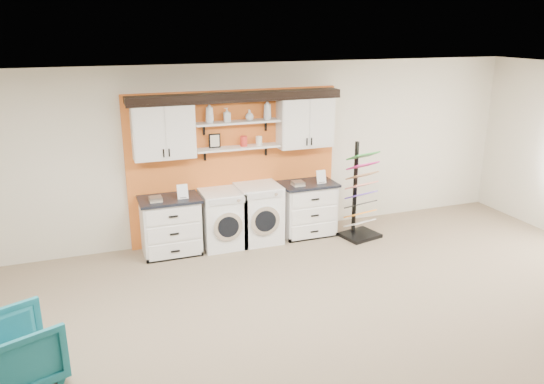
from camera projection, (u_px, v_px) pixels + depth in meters
name	position (u px, v px, depth m)	size (l,w,h in m)	color
floor	(350.00, 377.00, 5.28)	(10.00, 10.00, 0.00)	gray
ceiling	(365.00, 94.00, 4.44)	(10.00, 10.00, 0.00)	white
wall_back	(234.00, 153.00, 8.44)	(10.00, 10.00, 0.00)	beige
accent_panel	(235.00, 166.00, 8.47)	(3.40, 0.07, 2.40)	orange
upper_cabinet_left	(163.00, 130.00, 7.74)	(0.90, 0.35, 0.84)	white
upper_cabinet_right	(305.00, 121.00, 8.48)	(0.90, 0.35, 0.84)	white
shelf_lower	(238.00, 148.00, 8.22)	(1.32, 0.28, 0.03)	white
shelf_upper	(237.00, 122.00, 8.10)	(1.32, 0.28, 0.03)	white
crown_molding	(236.00, 96.00, 7.99)	(3.30, 0.41, 0.13)	black
picture_frame	(215.00, 141.00, 8.11)	(0.18, 0.02, 0.22)	black
canister_red	(244.00, 141.00, 8.22)	(0.11, 0.11, 0.16)	red
canister_cream	(259.00, 141.00, 8.31)	(0.10, 0.10, 0.14)	silver
base_cabinet_left	(171.00, 226.00, 8.03)	(0.90, 0.66, 0.89)	white
base_cabinet_right	(307.00, 208.00, 8.77)	(0.91, 0.66, 0.89)	white
washer	(222.00, 219.00, 8.29)	(0.65, 0.71, 0.91)	white
dryer	(258.00, 213.00, 8.48)	(0.67, 0.71, 0.94)	white
sample_rack	(360.00, 207.00, 8.64)	(0.67, 0.59, 1.58)	black
armchair	(17.00, 351.00, 5.10)	(0.74, 0.76, 0.69)	#166977
soap_bottle_a	(209.00, 112.00, 7.91)	(0.12, 0.12, 0.32)	silver
soap_bottle_b	(227.00, 115.00, 8.01)	(0.10, 0.10, 0.21)	silver
soap_bottle_c	(249.00, 115.00, 8.13)	(0.13, 0.13, 0.16)	silver
soap_bottle_d	(267.00, 109.00, 8.21)	(0.12, 0.12, 0.32)	silver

